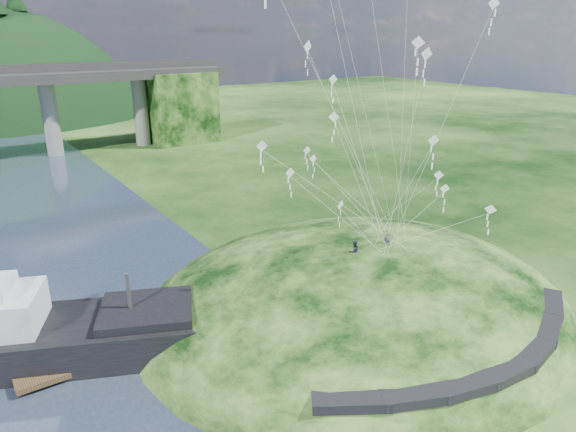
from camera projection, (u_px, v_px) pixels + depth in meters
ground at (289, 350)px, 34.64m from camera, size 320.00×320.00×0.00m
grass_hill at (357, 321)px, 40.93m from camera, size 36.00×32.00×13.00m
footpath at (486, 358)px, 30.28m from camera, size 22.29×5.84×0.83m
work_barge at (31, 334)px, 33.04m from camera, size 22.30×14.12×7.61m
wooden_dock at (137, 343)px, 34.56m from camera, size 15.12×2.38×1.08m
kite_flyers at (363, 239)px, 37.91m from camera, size 4.02×0.80×1.73m
kite_swarm at (369, 102)px, 35.05m from camera, size 21.23×17.06×21.62m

